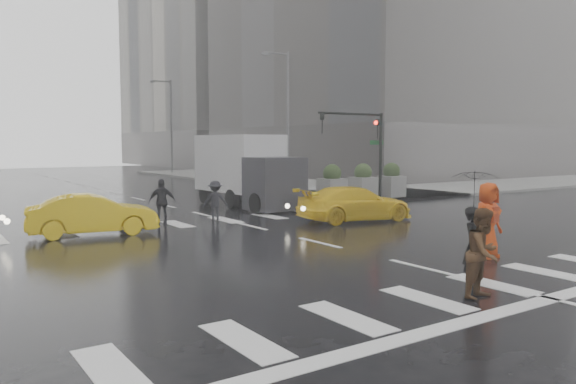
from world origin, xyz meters
TOP-DOWN VIEW (x-y plane):
  - ground at (0.00, 0.00)m, footprint 120.00×120.00m
  - sidewalk_ne at (19.50, 17.50)m, footprint 35.00×35.00m
  - building_ne_far at (29.00, 56.00)m, footprint 26.05×26.05m
  - road_markings at (0.00, 0.00)m, footprint 18.00×48.00m
  - traffic_signal_pole at (9.01, 8.01)m, footprint 4.45×0.42m
  - street_lamp_near at (10.87, 18.00)m, footprint 2.15×0.22m
  - street_lamp_far at (10.87, 38.00)m, footprint 2.15×0.22m
  - planter_west at (7.00, 8.20)m, footprint 1.10×1.10m
  - planter_mid at (9.00, 8.20)m, footprint 1.10×1.10m
  - planter_east at (11.00, 8.20)m, footprint 1.10×1.10m
  - pedestrian_black at (-0.37, -5.79)m, footprint 1.20×1.22m
  - pedestrian_brown at (-1.03, -6.52)m, footprint 0.96×0.81m
  - pedestrian_orange at (2.29, -4.16)m, footprint 1.02×0.71m
  - pedestrian_far_a at (-2.45, 6.31)m, footprint 1.10×0.82m
  - pedestrian_far_b at (-0.32, 6.24)m, footprint 1.12×0.97m
  - taxi_mid at (-5.22, 5.26)m, footprint 4.22×2.08m
  - taxi_rear at (3.98, 3.01)m, footprint 4.27×2.47m
  - box_truck at (3.00, 9.43)m, footprint 2.37×6.31m

SIDE VIEW (x-z plane):
  - ground at x=0.00m, z-range 0.00..0.00m
  - road_markings at x=0.00m, z-range 0.00..0.01m
  - sidewalk_ne at x=19.50m, z-range 0.00..0.15m
  - taxi_rear at x=3.98m, z-range 0.00..1.32m
  - taxi_mid at x=-5.22m, z-range 0.00..1.33m
  - pedestrian_far_b at x=-0.32m, z-range 0.00..1.52m
  - pedestrian_far_a at x=-2.45m, z-range 0.00..1.67m
  - pedestrian_brown at x=-1.03m, z-range 0.00..1.74m
  - planter_west at x=7.00m, z-range 0.08..1.88m
  - planter_mid at x=9.00m, z-range 0.08..1.88m
  - planter_east at x=11.00m, z-range 0.08..1.88m
  - pedestrian_orange at x=2.29m, z-range 0.00..1.97m
  - pedestrian_black at x=-0.37m, z-range 0.40..2.83m
  - box_truck at x=3.00m, z-range 0.11..3.46m
  - traffic_signal_pole at x=9.01m, z-range 0.97..5.47m
  - street_lamp_near at x=10.87m, z-range 0.45..9.45m
  - street_lamp_far at x=10.87m, z-range 0.45..9.45m
  - building_ne_far at x=29.00m, z-range -1.73..34.27m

